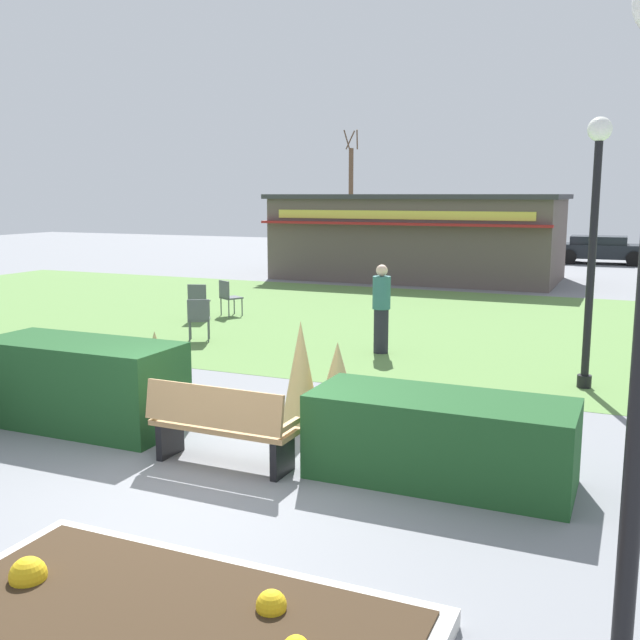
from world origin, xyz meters
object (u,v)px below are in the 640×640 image
object	(u,v)px
lamppost_mid	(594,221)
parked_car_west_slot	(483,246)
cafe_chair_center	(198,299)
person_strolling	(381,308)
food_kiosk	(418,236)
cafe_chair_west	(228,295)
tree_right_bg	(351,194)
cafe_chair_east	(199,316)
parked_car_center_slot	(601,249)
park_bench	(220,425)

from	to	relation	value
lamppost_mid	parked_car_west_slot	distance (m)	23.40
cafe_chair_center	person_strolling	bearing A→B (deg)	-18.03
food_kiosk	cafe_chair_west	distance (m)	10.21
lamppost_mid	tree_right_bg	distance (m)	33.75
food_kiosk	cafe_chair_east	bearing A→B (deg)	-93.77
cafe_chair_east	parked_car_center_slot	bearing A→B (deg)	73.19
lamppost_mid	parked_car_west_slot	xyz separation A→B (m)	(-6.04, 22.52, -1.95)
parked_car_west_slot	parked_car_center_slot	distance (m)	5.12
parked_car_west_slot	cafe_chair_center	bearing A→B (deg)	-98.32
person_strolling	parked_car_center_slot	bearing A→B (deg)	100.93
person_strolling	cafe_chair_center	bearing A→B (deg)	-179.56
cafe_chair_center	park_bench	bearing A→B (deg)	-55.72
food_kiosk	cafe_chair_west	size ratio (longest dim) A/B	11.23
food_kiosk	lamppost_mid	bearing A→B (deg)	-64.09
food_kiosk	parked_car_west_slot	distance (m)	8.87
cafe_chair_center	food_kiosk	bearing A→B (deg)	78.26
parked_car_west_slot	tree_right_bg	bearing A→B (deg)	142.00
food_kiosk	cafe_chair_center	distance (m)	11.15
parked_car_center_slot	tree_right_bg	bearing A→B (deg)	153.06
lamppost_mid	cafe_chair_center	world-z (taller)	lamppost_mid
cafe_chair_east	parked_car_west_slot	world-z (taller)	parked_car_west_slot
lamppost_mid	cafe_chair_center	size ratio (longest dim) A/B	4.63
cafe_chair_center	parked_car_center_slot	bearing A→B (deg)	67.88
cafe_chair_west	parked_car_west_slot	xyz separation A→B (m)	(2.59, 18.77, 0.12)
cafe_chair_center	person_strolling	xyz separation A→B (m)	(5.17, -1.68, 0.33)
cafe_chair_east	parked_car_west_slot	bearing A→B (deg)	86.13
park_bench	cafe_chair_center	bearing A→B (deg)	124.28
parked_car_west_slot	person_strolling	bearing A→B (deg)	-83.88
cafe_chair_east	person_strolling	xyz separation A→B (m)	(3.77, 0.47, 0.33)
tree_right_bg	parked_car_west_slot	bearing A→B (deg)	-38.00
cafe_chair_east	food_kiosk	bearing A→B (deg)	86.23
cafe_chair_west	cafe_chair_center	bearing A→B (deg)	-107.47
lamppost_mid	parked_car_center_slot	bearing A→B (deg)	92.35
food_kiosk	parked_car_west_slot	world-z (taller)	food_kiosk
cafe_chair_west	cafe_chair_east	world-z (taller)	same
cafe_chair_center	parked_car_west_slot	bearing A→B (deg)	81.68
food_kiosk	cafe_chair_east	size ratio (longest dim) A/B	11.23
food_kiosk	cafe_chair_east	distance (m)	13.09
park_bench	cafe_chair_center	xyz separation A→B (m)	(-5.49, 8.05, 0.05)
cafe_chair_west	parked_car_center_slot	bearing A→B (deg)	67.67
food_kiosk	parked_car_center_slot	xyz separation A→B (m)	(5.74, 8.80, -0.86)
cafe_chair_east	lamppost_mid	bearing A→B (deg)	-5.22
cafe_chair_center	person_strolling	distance (m)	5.45
person_strolling	food_kiosk	bearing A→B (deg)	121.52
lamppost_mid	food_kiosk	world-z (taller)	lamppost_mid
cafe_chair_east	parked_car_center_slot	distance (m)	22.80
lamppost_mid	parked_car_west_slot	size ratio (longest dim) A/B	0.95
cafe_chair_west	cafe_chair_east	distance (m)	3.25
cafe_chair_west	parked_car_center_slot	distance (m)	20.29
park_bench	food_kiosk	bearing A→B (deg)	99.67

